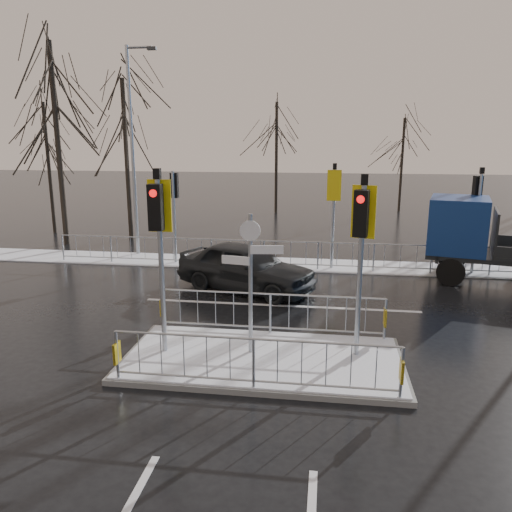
# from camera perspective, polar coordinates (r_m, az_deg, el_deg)

# --- Properties ---
(ground) EXTENTS (120.00, 120.00, 0.00)m
(ground) POSITION_cam_1_polar(r_m,az_deg,el_deg) (11.08, 0.79, -12.06)
(ground) COLOR black
(ground) RESTS_ON ground
(snow_verge) EXTENTS (30.00, 2.00, 0.04)m
(snow_verge) POSITION_cam_1_polar(r_m,az_deg,el_deg) (19.16, 4.10, -0.97)
(snow_verge) COLOR white
(snow_verge) RESTS_ON ground
(lane_markings) EXTENTS (8.00, 11.38, 0.01)m
(lane_markings) POSITION_cam_1_polar(r_m,az_deg,el_deg) (10.78, 0.56, -12.80)
(lane_markings) COLOR silver
(lane_markings) RESTS_ON ground
(traffic_island) EXTENTS (6.00, 3.04, 4.15)m
(traffic_island) POSITION_cam_1_polar(r_m,az_deg,el_deg) (10.93, 0.75, -10.18)
(traffic_island) COLOR #60605C
(traffic_island) RESTS_ON ground
(far_kerb_fixtures) EXTENTS (18.00, 0.65, 3.83)m
(far_kerb_fixtures) POSITION_cam_1_polar(r_m,az_deg,el_deg) (18.43, 4.94, 1.62)
(far_kerb_fixtures) COLOR #969DA4
(far_kerb_fixtures) RESTS_ON ground
(car_far_lane) EXTENTS (4.87, 3.42, 1.54)m
(car_far_lane) POSITION_cam_1_polar(r_m,az_deg,el_deg) (15.81, -1.14, -1.23)
(car_far_lane) COLOR black
(car_far_lane) RESTS_ON ground
(flatbed_truck) EXTENTS (6.40, 3.59, 2.81)m
(flatbed_truck) POSITION_cam_1_polar(r_m,az_deg,el_deg) (18.35, 24.67, 1.90)
(flatbed_truck) COLOR black
(flatbed_truck) RESTS_ON ground
(tree_near_a) EXTENTS (4.75, 4.75, 8.97)m
(tree_near_a) POSITION_cam_1_polar(r_m,az_deg,el_deg) (24.04, -22.04, 15.68)
(tree_near_a) COLOR black
(tree_near_a) RESTS_ON ground
(tree_near_b) EXTENTS (4.00, 4.00, 7.55)m
(tree_near_b) POSITION_cam_1_polar(r_m,az_deg,el_deg) (24.27, -14.75, 13.88)
(tree_near_b) COLOR black
(tree_near_b) RESTS_ON ground
(tree_near_c) EXTENTS (3.50, 3.50, 6.61)m
(tree_near_c) POSITION_cam_1_polar(r_m,az_deg,el_deg) (27.17, -22.81, 11.83)
(tree_near_c) COLOR black
(tree_near_c) RESTS_ON ground
(tree_far_a) EXTENTS (3.75, 3.75, 7.08)m
(tree_far_a) POSITION_cam_1_polar(r_m,az_deg,el_deg) (32.09, 2.36, 13.50)
(tree_far_a) COLOR black
(tree_far_a) RESTS_ON ground
(tree_far_b) EXTENTS (3.25, 3.25, 6.14)m
(tree_far_b) POSITION_cam_1_polar(r_m,az_deg,el_deg) (34.26, 16.44, 11.89)
(tree_far_b) COLOR black
(tree_far_b) RESTS_ON ground
(street_lamp_left) EXTENTS (1.25, 0.18, 8.20)m
(street_lamp_left) POSITION_cam_1_polar(r_m,az_deg,el_deg) (20.90, -13.80, 12.28)
(street_lamp_left) COLOR #969DA4
(street_lamp_left) RESTS_ON ground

